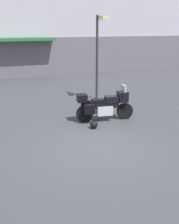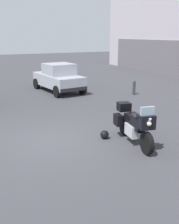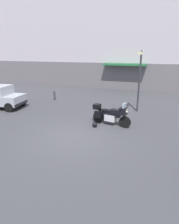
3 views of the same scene
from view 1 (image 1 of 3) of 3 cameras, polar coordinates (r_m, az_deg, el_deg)
The scene contains 4 objects.
ground_plane at distance 8.15m, azimuth 1.60°, elevation -7.61°, with size 80.00×80.00×0.00m, color #38383D.
motorcycle at distance 10.30m, azimuth 3.11°, elevation 1.49°, with size 2.25×0.94×1.36m.
helmet at distance 9.61m, azimuth 0.95°, elevation -2.71°, with size 0.28×0.28×0.28m, color black.
streetlamp_curbside at distance 13.10m, azimuth 1.93°, elevation 13.32°, with size 0.28×0.94×4.03m.
Camera 1 is at (-3.08, -6.71, 3.45)m, focal length 42.98 mm.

